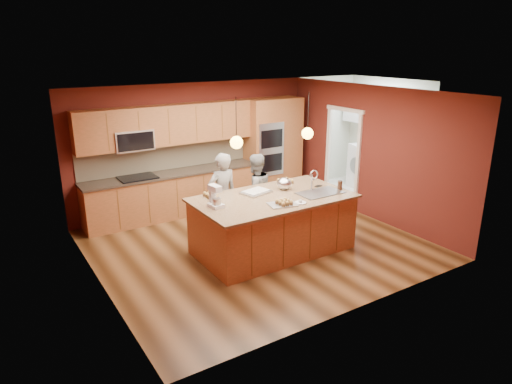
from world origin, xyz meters
TOP-DOWN VIEW (x-y plane):
  - floor at (0.00, 0.00)m, footprint 5.50×5.50m
  - ceiling at (0.00, 0.00)m, footprint 5.50×5.50m
  - wall_back at (0.00, 2.50)m, footprint 5.50×0.00m
  - wall_front at (0.00, -2.50)m, footprint 5.50×0.00m
  - wall_left at (-2.75, 0.00)m, footprint 0.00×5.00m
  - wall_right at (2.75, 0.00)m, footprint 0.00×5.00m
  - cabinet_run at (-0.68, 2.25)m, footprint 3.74×0.64m
  - oven_column at (1.85, 2.19)m, footprint 1.30×0.62m
  - doorway_trim at (2.73, 0.80)m, footprint 0.08×1.11m
  - laundry_room at (4.35, 1.20)m, footprint 2.60×2.70m
  - pendant_left at (-0.59, -0.34)m, footprint 0.20×0.20m
  - pendant_right at (0.81, -0.34)m, footprint 0.20×0.20m
  - island at (0.12, -0.34)m, footprint 2.69×1.50m
  - person_left at (-0.33, 0.66)m, footprint 0.60×0.41m
  - person_right at (0.38, 0.66)m, footprint 0.73×0.57m
  - stand_mixer at (-0.95, -0.27)m, footprint 0.21×0.28m
  - sheet_cake at (-0.03, -0.02)m, footprint 0.55×0.46m
  - cooling_rack at (0.00, -0.77)m, footprint 0.51×0.41m
  - mixing_bowl at (0.51, -0.10)m, footprint 0.26×0.26m
  - plate at (0.30, -0.85)m, footprint 0.19×0.19m
  - tumbler at (1.35, -0.64)m, footprint 0.08×0.08m
  - phone at (1.14, -0.29)m, footprint 0.15×0.09m
  - cupcakes_left at (-0.81, 0.19)m, footprint 0.17×0.34m
  - cupcakes_rack at (0.02, -0.79)m, footprint 0.25×0.25m
  - cupcakes_right at (0.76, 0.20)m, footprint 0.26×0.26m
  - washer at (4.21, 0.79)m, footprint 0.63×0.65m
  - dryer at (4.20, 1.49)m, footprint 0.76×0.78m

SIDE VIEW (x-z plane):
  - floor at x=0.00m, z-range 0.00..0.00m
  - washer at x=4.21m, z-range 0.00..0.99m
  - island at x=0.12m, z-range -0.18..1.19m
  - dryer at x=4.20m, z-range 0.00..1.08m
  - person_right at x=0.38m, z-range 0.00..1.50m
  - person_left at x=-0.33m, z-range 0.00..1.61m
  - cabinet_run at x=-0.68m, z-range -0.17..2.13m
  - phone at x=1.14m, z-range 0.99..1.00m
  - plate at x=0.30m, z-range 0.99..1.00m
  - cooling_rack at x=0.00m, z-range 0.99..1.01m
  - sheet_cake at x=-0.03m, z-range 0.99..1.03m
  - cupcakes_left at x=-0.81m, z-range 0.99..1.06m
  - cupcakes_right at x=0.76m, z-range 0.99..1.07m
  - cupcakes_rack at x=0.02m, z-range 1.01..1.08m
  - doorway_trim at x=2.73m, z-range -0.05..2.15m
  - tumbler at x=1.35m, z-range 0.99..1.15m
  - mixing_bowl at x=0.51m, z-range 0.98..1.20m
  - stand_mixer at x=-0.95m, z-range 0.96..1.32m
  - oven_column at x=1.85m, z-range 0.00..2.30m
  - wall_back at x=0.00m, z-range -1.40..4.10m
  - wall_front at x=0.00m, z-range -1.40..4.10m
  - wall_left at x=-2.75m, z-range -1.15..3.85m
  - wall_right at x=2.75m, z-range -1.15..3.85m
  - laundry_room at x=4.35m, z-range 0.60..3.30m
  - pendant_left at x=-0.59m, z-range 1.60..2.40m
  - pendant_right at x=0.81m, z-range 1.60..2.40m
  - ceiling at x=0.00m, z-range 2.70..2.70m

